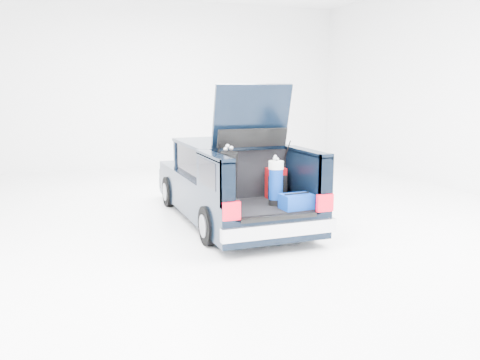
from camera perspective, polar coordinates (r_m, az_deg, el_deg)
name	(u,v)px	position (r m, az deg, el deg)	size (l,w,h in m)	color
ground	(231,219)	(9.46, -1.05, -4.45)	(14.00, 14.00, 0.00)	white
car	(229,183)	(9.41, -1.28, -0.33)	(1.87, 4.65, 2.47)	black
red_suitcase	(276,183)	(8.44, 4.06, -0.36)	(0.34, 0.24, 0.53)	#6F0307
black_golf_bag	(229,179)	(7.83, -1.28, 0.16)	(0.26, 0.35, 0.95)	black
blue_golf_bag	(276,182)	(7.93, 4.05, -0.28)	(0.28, 0.28, 0.79)	black
blue_duffel	(297,201)	(7.74, 6.38, -2.41)	(0.49, 0.34, 0.25)	navy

